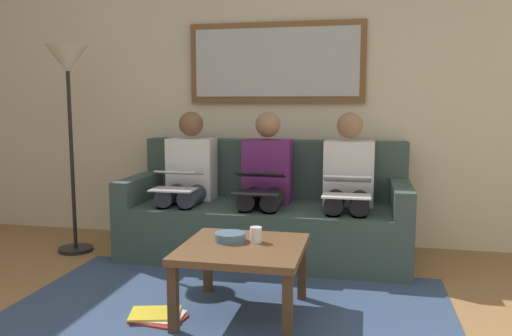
{
  "coord_description": "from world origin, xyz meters",
  "views": [
    {
      "loc": [
        -0.76,
        1.85,
        1.22
      ],
      "look_at": [
        0.0,
        -1.7,
        0.75
      ],
      "focal_mm": 36.0,
      "sensor_mm": 36.0,
      "label": 1
    }
  ],
  "objects_px": {
    "cup": "(256,235)",
    "magazine_stack": "(157,316)",
    "framed_mirror": "(276,62)",
    "coffee_table": "(243,254)",
    "person_left": "(348,183)",
    "laptop_black": "(259,183)",
    "standing_lamp": "(68,82)",
    "couch": "(267,216)",
    "person_middle": "(265,180)",
    "laptop_white": "(347,186)",
    "laptop_silver": "(177,180)",
    "bowl": "(230,237)",
    "person_right": "(188,178)"
  },
  "relations": [
    {
      "from": "magazine_stack",
      "to": "couch",
      "type": "bearing_deg",
      "value": -104.73
    },
    {
      "from": "framed_mirror",
      "to": "standing_lamp",
      "type": "bearing_deg",
      "value": 22.93
    },
    {
      "from": "laptop_black",
      "to": "cup",
      "type": "bearing_deg",
      "value": 100.52
    },
    {
      "from": "person_middle",
      "to": "standing_lamp",
      "type": "bearing_deg",
      "value": 7.31
    },
    {
      "from": "magazine_stack",
      "to": "standing_lamp",
      "type": "height_order",
      "value": "standing_lamp"
    },
    {
      "from": "person_left",
      "to": "framed_mirror",
      "type": "bearing_deg",
      "value": -35.53
    },
    {
      "from": "framed_mirror",
      "to": "laptop_silver",
      "type": "relative_size",
      "value": 4.46
    },
    {
      "from": "cup",
      "to": "bowl",
      "type": "relative_size",
      "value": 0.49
    },
    {
      "from": "person_left",
      "to": "laptop_white",
      "type": "height_order",
      "value": "person_left"
    },
    {
      "from": "framed_mirror",
      "to": "person_middle",
      "type": "distance_m",
      "value": 1.05
    },
    {
      "from": "laptop_black",
      "to": "person_right",
      "type": "bearing_deg",
      "value": -20.88
    },
    {
      "from": "couch",
      "to": "coffee_table",
      "type": "xyz_separation_m",
      "value": [
        -0.09,
        1.22,
        0.05
      ]
    },
    {
      "from": "couch",
      "to": "person_right",
      "type": "relative_size",
      "value": 1.93
    },
    {
      "from": "person_right",
      "to": "laptop_silver",
      "type": "distance_m",
      "value": 0.25
    },
    {
      "from": "person_middle",
      "to": "bowl",
      "type": "bearing_deg",
      "value": 89.86
    },
    {
      "from": "couch",
      "to": "laptop_black",
      "type": "distance_m",
      "value": 0.45
    },
    {
      "from": "bowl",
      "to": "standing_lamp",
      "type": "height_order",
      "value": "standing_lamp"
    },
    {
      "from": "person_left",
      "to": "person_right",
      "type": "xyz_separation_m",
      "value": [
        1.28,
        0.0,
        0.0
      ]
    },
    {
      "from": "person_middle",
      "to": "laptop_silver",
      "type": "bearing_deg",
      "value": 21.25
    },
    {
      "from": "cup",
      "to": "standing_lamp",
      "type": "bearing_deg",
      "value": -27.06
    },
    {
      "from": "person_left",
      "to": "person_middle",
      "type": "xyz_separation_m",
      "value": [
        0.64,
        0.0,
        0.0
      ]
    },
    {
      "from": "laptop_black",
      "to": "standing_lamp",
      "type": "bearing_deg",
      "value": -1.67
    },
    {
      "from": "framed_mirror",
      "to": "coffee_table",
      "type": "distance_m",
      "value": 2.0
    },
    {
      "from": "laptop_black",
      "to": "magazine_stack",
      "type": "relative_size",
      "value": 1.02
    },
    {
      "from": "laptop_black",
      "to": "person_right",
      "type": "distance_m",
      "value": 0.69
    },
    {
      "from": "person_left",
      "to": "magazine_stack",
      "type": "distance_m",
      "value": 1.76
    },
    {
      "from": "person_right",
      "to": "cup",
      "type": "bearing_deg",
      "value": 126.58
    },
    {
      "from": "bowl",
      "to": "person_middle",
      "type": "xyz_separation_m",
      "value": [
        -0.0,
        -1.08,
        0.17
      ]
    },
    {
      "from": "laptop_silver",
      "to": "magazine_stack",
      "type": "height_order",
      "value": "laptop_silver"
    },
    {
      "from": "cup",
      "to": "coffee_table",
      "type": "bearing_deg",
      "value": 53.12
    },
    {
      "from": "cup",
      "to": "laptop_white",
      "type": "bearing_deg",
      "value": -120.6
    },
    {
      "from": "framed_mirror",
      "to": "bowl",
      "type": "xyz_separation_m",
      "value": [
        0.0,
        1.54,
        -1.11
      ]
    },
    {
      "from": "framed_mirror",
      "to": "laptop_silver",
      "type": "bearing_deg",
      "value": 47.8
    },
    {
      "from": "cup",
      "to": "magazine_stack",
      "type": "bearing_deg",
      "value": 25.63
    },
    {
      "from": "cup",
      "to": "laptop_white",
      "type": "height_order",
      "value": "laptop_white"
    },
    {
      "from": "framed_mirror",
      "to": "bowl",
      "type": "bearing_deg",
      "value": 89.9
    },
    {
      "from": "couch",
      "to": "coffee_table",
      "type": "bearing_deg",
      "value": 94.38
    },
    {
      "from": "laptop_white",
      "to": "laptop_black",
      "type": "relative_size",
      "value": 0.96
    },
    {
      "from": "coffee_table",
      "to": "laptop_black",
      "type": "relative_size",
      "value": 1.97
    },
    {
      "from": "bowl",
      "to": "standing_lamp",
      "type": "distance_m",
      "value": 2.01
    },
    {
      "from": "framed_mirror",
      "to": "coffee_table",
      "type": "relative_size",
      "value": 2.18
    },
    {
      "from": "framed_mirror",
      "to": "coffee_table",
      "type": "height_order",
      "value": "framed_mirror"
    },
    {
      "from": "coffee_table",
      "to": "cup",
      "type": "bearing_deg",
      "value": -126.88
    },
    {
      "from": "person_right",
      "to": "framed_mirror",
      "type": "bearing_deg",
      "value": -144.47
    },
    {
      "from": "framed_mirror",
      "to": "person_right",
      "type": "xyz_separation_m",
      "value": [
        0.64,
        0.46,
        -0.94
      ]
    },
    {
      "from": "framed_mirror",
      "to": "bowl",
      "type": "relative_size",
      "value": 8.25
    },
    {
      "from": "person_middle",
      "to": "laptop_black",
      "type": "distance_m",
      "value": 0.24
    },
    {
      "from": "coffee_table",
      "to": "person_middle",
      "type": "relative_size",
      "value": 0.6
    },
    {
      "from": "person_right",
      "to": "person_middle",
      "type": "bearing_deg",
      "value": 180.0
    },
    {
      "from": "coffee_table",
      "to": "laptop_silver",
      "type": "xyz_separation_m",
      "value": [
        0.73,
        -0.9,
        0.27
      ]
    }
  ]
}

